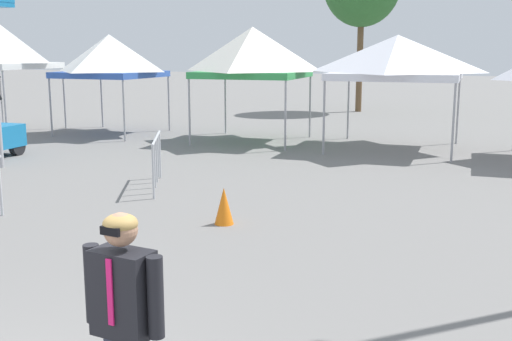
% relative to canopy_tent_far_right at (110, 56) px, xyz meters
% --- Properties ---
extents(canopy_tent_far_right, '(2.99, 2.99, 3.33)m').
position_rel_canopy_tent_far_right_xyz_m(canopy_tent_far_right, '(0.00, 0.00, 0.00)').
color(canopy_tent_far_right, '#9E9EA3').
rests_on(canopy_tent_far_right, ground).
extents(canopy_tent_center, '(3.26, 3.26, 3.52)m').
position_rel_canopy_tent_far_right_xyz_m(canopy_tent_center, '(5.13, 0.05, 0.13)').
color(canopy_tent_center, '#9E9EA3').
rests_on(canopy_tent_center, ground).
extents(canopy_tent_behind_right, '(3.63, 3.63, 3.24)m').
position_rel_canopy_tent_far_right_xyz_m(canopy_tent_behind_right, '(9.51, 0.07, 0.00)').
color(canopy_tent_behind_right, '#9E9EA3').
rests_on(canopy_tent_behind_right, ground).
extents(person_foreground, '(0.65, 0.29, 1.78)m').
position_rel_canopy_tent_far_right_xyz_m(person_foreground, '(9.98, -14.69, -1.59)').
color(person_foreground, '#33384C').
rests_on(person_foreground, ground).
extents(crowd_barrier_mid_lot, '(0.97, 1.91, 1.08)m').
position_rel_canopy_tent_far_right_xyz_m(crowd_barrier_mid_lot, '(5.74, -6.94, -1.87)').
color(crowd_barrier_mid_lot, '#B7BABF').
rests_on(crowd_barrier_mid_lot, ground).
extents(traffic_cone_lot_center, '(0.32, 0.32, 0.62)m').
position_rel_canopy_tent_far_right_xyz_m(traffic_cone_lot_center, '(8.17, -8.97, -2.31)').
color(traffic_cone_lot_center, orange).
rests_on(traffic_cone_lot_center, ground).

